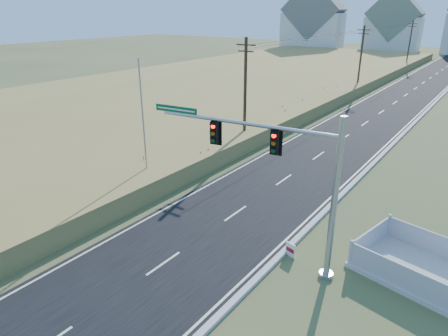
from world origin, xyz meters
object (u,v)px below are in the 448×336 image
(traffic_signal_mast, at_px, (292,176))
(fence_enclosure, at_px, (426,272))
(open_sign, at_px, (290,250))
(flagpole, at_px, (144,139))

(traffic_signal_mast, xyz_separation_m, fence_enclosure, (5.45, 2.75, -4.21))
(traffic_signal_mast, bearing_deg, fence_enclosure, 19.97)
(fence_enclosure, distance_m, open_sign, 5.96)
(traffic_signal_mast, height_order, open_sign, traffic_signal_mast)
(open_sign, height_order, flagpole, flagpole)
(traffic_signal_mast, relative_size, flagpole, 1.09)
(fence_enclosure, bearing_deg, flagpole, -167.48)
(fence_enclosure, bearing_deg, traffic_signal_mast, -141.30)
(flagpole, bearing_deg, fence_enclosure, 0.61)
(traffic_signal_mast, height_order, flagpole, flagpole)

